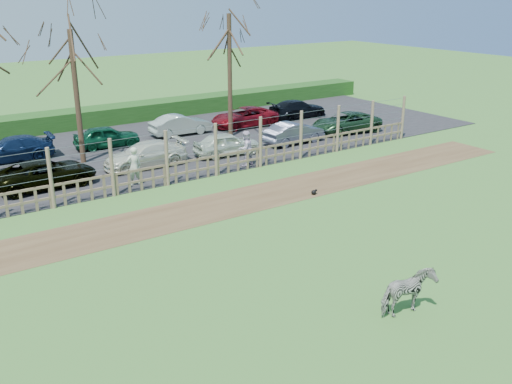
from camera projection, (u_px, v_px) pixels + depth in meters
ground at (273, 249)px, 19.15m from camera, size 120.00×120.00×0.00m
dirt_strip at (207, 209)px, 22.66m from camera, size 34.00×2.80×0.01m
asphalt at (115, 152)px, 30.45m from camera, size 44.00×13.00×0.04m
hedge at (73, 119)px, 35.73m from camera, size 46.00×2.00×1.10m
fence at (167, 168)px, 25.12m from camera, size 30.16×0.16×2.50m
tree_mid at (73, 65)px, 26.99m from camera, size 4.80×4.80×6.83m
tree_right at (229, 46)px, 32.01m from camera, size 4.80×4.80×7.35m
zebra at (408, 293)px, 15.10m from camera, size 1.57×0.80×1.29m
visitor_a at (134, 166)px, 25.05m from camera, size 0.66×0.47×1.72m
visitor_b at (246, 148)px, 27.84m from camera, size 0.97×0.83×1.72m
crow at (314, 192)px, 24.19m from camera, size 0.28×0.21×0.23m
car_2 at (46, 174)px, 24.90m from camera, size 4.36×2.09×1.20m
car_3 at (145, 155)px, 27.74m from camera, size 4.15×1.72×1.20m
car_4 at (227, 144)px, 29.72m from camera, size 3.64×1.75×1.20m
car_5 at (294, 133)px, 32.01m from camera, size 3.70×1.44×1.20m
car_6 at (346, 122)px, 34.48m from camera, size 4.55×2.56×1.20m
car_9 at (11, 149)px, 28.70m from camera, size 4.21×1.87×1.20m
car_10 at (107, 137)px, 31.16m from camera, size 3.65×1.79×1.20m
car_11 at (180, 125)px, 33.90m from camera, size 3.68×1.38×1.20m
car_12 at (244, 117)px, 35.96m from camera, size 4.38×2.12×1.20m
car_13 at (298, 109)px, 38.40m from camera, size 4.19×1.83×1.20m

